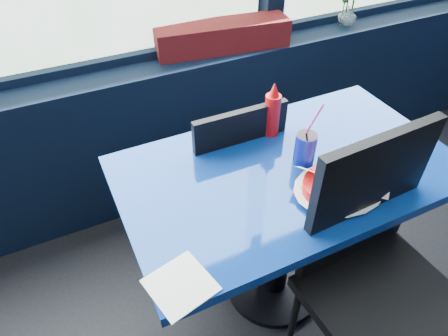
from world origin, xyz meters
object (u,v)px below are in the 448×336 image
Objects in this scene: planter_box at (222,36)px; food_basket at (342,182)px; ketchup_bottle at (272,112)px; chair_near_back at (227,171)px; soda_cup at (305,148)px; near_table at (284,202)px; chair_near_front at (378,268)px; flower_vase at (348,13)px.

planter_box reaches higher than food_basket.
ketchup_bottle reaches higher than food_basket.
chair_near_back is 3.49× the size of soda_cup.
near_table is 1.36× the size of chair_near_back.
chair_near_front is 0.66m from ketchup_bottle.
ketchup_bottle is (-0.06, 0.60, 0.25)m from chair_near_front.
chair_near_front is 0.30m from food_basket.
ketchup_bottle is at bearing 80.86° from food_basket.
flower_vase is (1.01, 0.53, 0.36)m from chair_near_back.
food_basket is at bearing -63.13° from near_table.
planter_box is at bearing 178.34° from flower_vase.
ketchup_bottle is at bearing -143.36° from flower_vase.
food_basket is (0.09, -0.17, 0.22)m from near_table.
chair_near_back is 1.19m from flower_vase.
food_basket is (-0.83, -1.03, -0.08)m from flower_vase.
ketchup_bottle reaches higher than near_table.
near_table is at bearing -137.04° from flower_vase.
soda_cup is at bearing -85.37° from ketchup_bottle.
food_basket is (0.18, -0.49, 0.28)m from chair_near_back.
chair_near_front reaches higher than soda_cup.
soda_cup is (0.15, -0.32, 0.30)m from chair_near_back.
near_table is 0.94m from planter_box.
planter_box is 3.02× the size of ketchup_bottle.
ketchup_bottle is 0.88× the size of soda_cup.
chair_near_front is 0.75m from chair_near_back.
flower_vase reaches higher than chair_near_back.
near_table is 0.25m from soda_cup.
soda_cup is at bearing -88.55° from planter_box.
chair_near_back is at bearing 105.38° from near_table.
near_table is at bearing -92.29° from planter_box.
chair_near_back is at bearing -105.99° from planter_box.
flower_vase is at bearing 6.07° from planter_box.
food_basket is 1.47× the size of ketchup_bottle.
near_table is at bearing 100.96° from food_basket.
ketchup_bottle is at bearing 93.26° from chair_near_front.
soda_cup is (-0.86, -0.85, -0.05)m from flower_vase.
food_basket is 1.30× the size of soda_cup.
chair_near_back is 2.69× the size of food_basket.
planter_box is at bearing -112.96° from chair_near_back.
near_table is at bearing 106.14° from chair_near_back.
food_basket reaches higher than near_table.
chair_near_front is (0.10, -0.40, 0.03)m from near_table.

